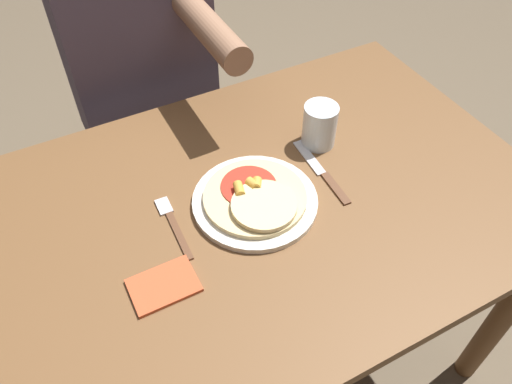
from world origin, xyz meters
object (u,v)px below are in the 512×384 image
at_px(fork, 173,223).
at_px(knife, 322,172).
at_px(dining_table, 266,230).
at_px(pizza, 257,199).
at_px(drinking_glass, 320,125).
at_px(person_diner, 140,58).
at_px(plate, 256,203).

height_order(fork, knife, same).
bearing_deg(fork, dining_table, -7.90).
relative_size(pizza, drinking_glass, 2.09).
bearing_deg(person_diner, pizza, -85.85).
distance_m(dining_table, fork, 0.24).
distance_m(fork, person_diner, 0.59).
distance_m(fork, knife, 0.35).
relative_size(knife, drinking_glass, 2.12).
relative_size(dining_table, plate, 4.46).
height_order(pizza, knife, pizza).
relative_size(knife, person_diner, 0.17).
distance_m(plate, person_diner, 0.61).
distance_m(plate, drinking_glass, 0.25).
bearing_deg(pizza, fork, 167.73).
bearing_deg(drinking_glass, dining_table, -152.03).
xyz_separation_m(fork, person_diner, (0.13, 0.58, 0.02)).
bearing_deg(person_diner, knife, -69.75).
height_order(knife, person_diner, person_diner).
xyz_separation_m(plate, fork, (-0.18, 0.03, -0.00)).
relative_size(fork, knife, 0.80).
distance_m(fork, drinking_glass, 0.41).
xyz_separation_m(pizza, drinking_glass, (0.22, 0.11, 0.03)).
height_order(pizza, person_diner, person_diner).
height_order(fork, person_diner, person_diner).
relative_size(plate, pizza, 1.22).
height_order(plate, person_diner, person_diner).
relative_size(drinking_glass, person_diner, 0.08).
height_order(plate, pizza, pizza).
relative_size(dining_table, fork, 6.75).
xyz_separation_m(fork, knife, (0.35, -0.02, 0.00)).
height_order(plate, fork, plate).
bearing_deg(person_diner, drinking_glass, -62.10).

